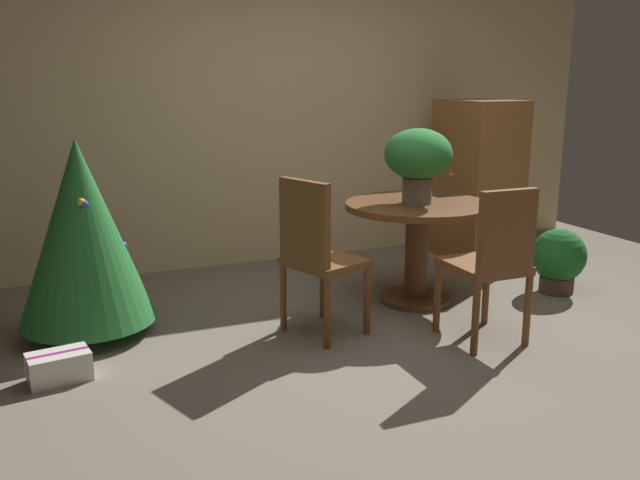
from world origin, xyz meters
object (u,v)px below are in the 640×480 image
(wooden_cabinet, at_px, (477,181))
(gift_box_cream, at_px, (59,367))
(round_dining_table, at_px, (417,230))
(wooden_chair_left, at_px, (316,250))
(flower_vase, at_px, (418,157))
(holiday_tree, at_px, (82,232))
(wooden_chair_near, at_px, (492,258))
(potted_plant, at_px, (559,258))

(wooden_cabinet, bearing_deg, gift_box_cream, -160.38)
(round_dining_table, xyz_separation_m, wooden_chair_left, (-0.91, -0.33, 0.02))
(flower_vase, bearing_deg, round_dining_table, 35.19)
(holiday_tree, bearing_deg, wooden_chair_left, -23.31)
(wooden_chair_near, relative_size, holiday_tree, 0.78)
(wooden_chair_left, bearing_deg, holiday_tree, 156.69)
(gift_box_cream, xyz_separation_m, potted_plant, (3.50, 0.17, 0.18))
(holiday_tree, height_order, wooden_cabinet, wooden_cabinet)
(wooden_chair_near, distance_m, wooden_cabinet, 2.03)
(wooden_chair_left, bearing_deg, gift_box_cream, -177.25)
(wooden_cabinet, bearing_deg, wooden_chair_left, -149.57)
(round_dining_table, xyz_separation_m, flower_vase, (-0.02, -0.02, 0.51))
(holiday_tree, bearing_deg, gift_box_cream, -107.85)
(flower_vase, relative_size, gift_box_cream, 1.52)
(wooden_chair_near, xyz_separation_m, wooden_cabinet, (1.10, 1.70, 0.16))
(round_dining_table, height_order, potted_plant, round_dining_table)
(flower_vase, relative_size, holiday_tree, 0.42)
(round_dining_table, relative_size, wooden_cabinet, 0.74)
(holiday_tree, relative_size, gift_box_cream, 3.62)
(round_dining_table, xyz_separation_m, gift_box_cream, (-2.41, -0.40, -0.45))
(flower_vase, distance_m, holiday_tree, 2.23)
(gift_box_cream, bearing_deg, holiday_tree, 72.15)
(round_dining_table, relative_size, flower_vase, 1.98)
(round_dining_table, xyz_separation_m, potted_plant, (1.08, -0.23, -0.27))
(wooden_chair_left, distance_m, wooden_cabinet, 2.33)
(gift_box_cream, relative_size, wooden_cabinet, 0.24)
(wooden_chair_left, xyz_separation_m, wooden_cabinet, (2.01, 1.18, 0.14))
(round_dining_table, distance_m, flower_vase, 0.52)
(wooden_chair_near, bearing_deg, flower_vase, 91.63)
(flower_vase, relative_size, wooden_chair_near, 0.54)
(gift_box_cream, height_order, wooden_cabinet, wooden_cabinet)
(wooden_chair_near, height_order, wooden_cabinet, wooden_cabinet)
(round_dining_table, relative_size, gift_box_cream, 3.01)
(round_dining_table, xyz_separation_m, wooden_chair_near, (0.00, -0.86, 0.01))
(wooden_cabinet, xyz_separation_m, potted_plant, (-0.01, -1.08, -0.43))
(wooden_cabinet, distance_m, potted_plant, 1.16)
(holiday_tree, bearing_deg, potted_plant, -7.91)
(flower_vase, xyz_separation_m, holiday_tree, (-2.19, 0.25, -0.38))
(flower_vase, relative_size, wooden_cabinet, 0.37)
(wooden_chair_near, height_order, holiday_tree, holiday_tree)
(round_dining_table, height_order, wooden_cabinet, wooden_cabinet)
(wooden_chair_left, relative_size, gift_box_cream, 2.91)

